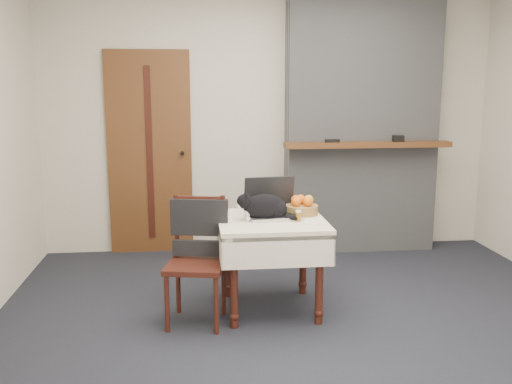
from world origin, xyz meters
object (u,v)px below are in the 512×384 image
at_px(door, 150,153).
at_px(cat, 266,207).
at_px(laptop, 272,207).
at_px(cream_jar, 228,216).
at_px(pill_bottle, 298,216).
at_px(chair, 198,242).
at_px(side_table, 271,234).
at_px(fruit_basket, 302,207).

relative_size(door, cat, 4.49).
relative_size(laptop, cream_jar, 5.66).
height_order(laptop, cream_jar, laptop).
bearing_deg(pill_bottle, laptop, 130.79).
xyz_separation_m(laptop, cat, (-0.06, -0.11, 0.02)).
relative_size(cat, chair, 0.50).
distance_m(cream_jar, chair, 0.28).
xyz_separation_m(door, laptop, (1.01, -1.55, -0.23)).
height_order(side_table, cat, cat).
xyz_separation_m(laptop, chair, (-0.56, -0.20, -0.20)).
height_order(side_table, chair, chair).
bearing_deg(cat, door, 117.87).
distance_m(door, fruit_basket, 1.97).
bearing_deg(laptop, door, 116.71).
bearing_deg(fruit_basket, side_table, -152.03).
bearing_deg(chair, laptop, 31.42).
relative_size(cat, fruit_basket, 1.79).
bearing_deg(side_table, cat, -165.19).
xyz_separation_m(pill_bottle, fruit_basket, (0.07, 0.23, 0.01)).
xyz_separation_m(fruit_basket, chair, (-0.79, -0.23, -0.19)).
xyz_separation_m(side_table, laptop, (0.02, 0.10, 0.18)).
xyz_separation_m(door, pill_bottle, (1.17, -1.74, -0.26)).
xyz_separation_m(door, side_table, (0.99, -1.65, -0.41)).
xyz_separation_m(side_table, cream_jar, (-0.32, -0.04, 0.15)).
bearing_deg(side_table, fruit_basket, 27.97).
bearing_deg(cat, side_table, 13.08).
xyz_separation_m(cream_jar, chair, (-0.22, -0.06, -0.17)).
distance_m(side_table, laptop, 0.21).
relative_size(pill_bottle, fruit_basket, 0.33).
relative_size(cream_jar, pill_bottle, 0.91).
bearing_deg(fruit_basket, pill_bottle, -106.78).
bearing_deg(laptop, pill_bottle, -55.50).
height_order(side_table, laptop, laptop).
height_order(side_table, cream_jar, cream_jar).
distance_m(laptop, pill_bottle, 0.25).
height_order(cream_jar, fruit_basket, fruit_basket).
distance_m(side_table, pill_bottle, 0.26).
relative_size(side_table, pill_bottle, 9.58).
bearing_deg(door, fruit_basket, -50.73).
relative_size(fruit_basket, chair, 0.28).
relative_size(door, fruit_basket, 8.05).
relative_size(laptop, cat, 0.94).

